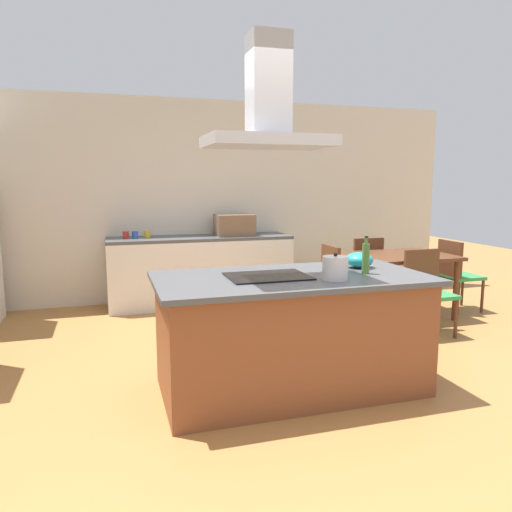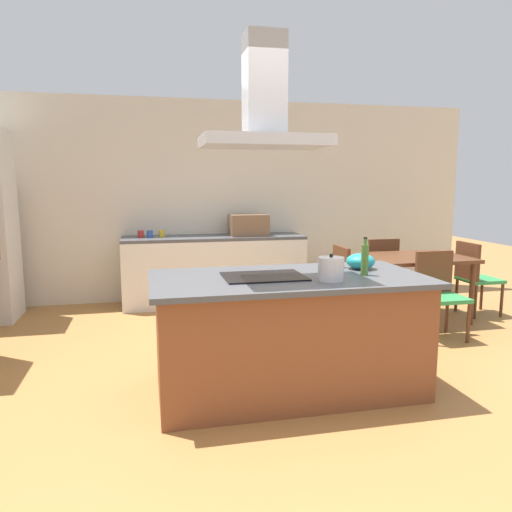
{
  "view_description": "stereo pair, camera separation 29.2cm",
  "coord_description": "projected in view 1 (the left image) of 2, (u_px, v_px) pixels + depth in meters",
  "views": [
    {
      "loc": [
        -1.32,
        -3.39,
        1.6
      ],
      "look_at": [
        -0.16,
        0.4,
        1.0
      ],
      "focal_mm": 34.12,
      "sensor_mm": 36.0,
      "label": 1
    },
    {
      "loc": [
        -1.03,
        -3.46,
        1.6
      ],
      "look_at": [
        -0.16,
        0.4,
        1.0
      ],
      "focal_mm": 34.12,
      "sensor_mm": 36.0,
      "label": 2
    }
  ],
  "objects": [
    {
      "name": "ground",
      "position": [
        241.0,
        332.0,
        5.24
      ],
      "size": [
        16.0,
        16.0,
        0.0
      ],
      "primitive_type": "plane",
      "color": "#AD753D"
    },
    {
      "name": "wall_back",
      "position": [
        207.0,
        201.0,
        6.69
      ],
      "size": [
        7.2,
        0.1,
        2.7
      ],
      "primitive_type": "cube",
      "color": "beige",
      "rests_on": "ground"
    },
    {
      "name": "kitchen_island",
      "position": [
        291.0,
        332.0,
        3.75
      ],
      "size": [
        2.07,
        1.05,
        0.9
      ],
      "color": "brown",
      "rests_on": "ground"
    },
    {
      "name": "cooktop",
      "position": [
        268.0,
        276.0,
        3.63
      ],
      "size": [
        0.6,
        0.44,
        0.01
      ],
      "primitive_type": "cube",
      "color": "black",
      "rests_on": "kitchen_island"
    },
    {
      "name": "tea_kettle",
      "position": [
        335.0,
        268.0,
        3.53
      ],
      "size": [
        0.24,
        0.19,
        0.2
      ],
      "color": "silver",
      "rests_on": "kitchen_island"
    },
    {
      "name": "olive_oil_bottle",
      "position": [
        366.0,
        258.0,
        3.75
      ],
      "size": [
        0.06,
        0.06,
        0.29
      ],
      "color": "#47722D",
      "rests_on": "kitchen_island"
    },
    {
      "name": "mixing_bowl",
      "position": [
        359.0,
        260.0,
        4.03
      ],
      "size": [
        0.23,
        0.23,
        0.13
      ],
      "primitive_type": "ellipsoid",
      "color": "teal",
      "rests_on": "kitchen_island"
    },
    {
      "name": "back_counter",
      "position": [
        201.0,
        270.0,
        6.43
      ],
      "size": [
        2.38,
        0.62,
        0.9
      ],
      "color": "silver",
      "rests_on": "ground"
    },
    {
      "name": "countertop_microwave",
      "position": [
        234.0,
        225.0,
        6.47
      ],
      "size": [
        0.5,
        0.38,
        0.28
      ],
      "primitive_type": "cube",
      "color": "brown",
      "rests_on": "back_counter"
    },
    {
      "name": "coffee_mug_red",
      "position": [
        126.0,
        235.0,
        6.13
      ],
      "size": [
        0.08,
        0.08,
        0.09
      ],
      "primitive_type": "cylinder",
      "color": "red",
      "rests_on": "back_counter"
    },
    {
      "name": "coffee_mug_blue",
      "position": [
        135.0,
        235.0,
        6.14
      ],
      "size": [
        0.08,
        0.08,
        0.09
      ],
      "primitive_type": "cylinder",
      "color": "#2D56B2",
      "rests_on": "back_counter"
    },
    {
      "name": "coffee_mug_yellow",
      "position": [
        147.0,
        234.0,
        6.21
      ],
      "size": [
        0.08,
        0.08,
        0.09
      ],
      "primitive_type": "cylinder",
      "color": "gold",
      "rests_on": "back_counter"
    },
    {
      "name": "dining_table",
      "position": [
        392.0,
        262.0,
        5.78
      ],
      "size": [
        1.4,
        0.9,
        0.75
      ],
      "color": "#59331E",
      "rests_on": "ground"
    },
    {
      "name": "chair_at_left_end",
      "position": [
        322.0,
        279.0,
        5.54
      ],
      "size": [
        0.42,
        0.42,
        0.89
      ],
      "color": "#33934C",
      "rests_on": "ground"
    },
    {
      "name": "chair_facing_back_wall",
      "position": [
        364.0,
        266.0,
        6.43
      ],
      "size": [
        0.42,
        0.42,
        0.89
      ],
      "color": "#33934C",
      "rests_on": "ground"
    },
    {
      "name": "chair_facing_island",
      "position": [
        427.0,
        286.0,
        5.17
      ],
      "size": [
        0.42,
        0.42,
        0.89
      ],
      "color": "#33934C",
      "rests_on": "ground"
    },
    {
      "name": "chair_at_right_end",
      "position": [
        456.0,
        271.0,
        6.07
      ],
      "size": [
        0.42,
        0.42,
        0.89
      ],
      "color": "#33934C",
      "rests_on": "ground"
    },
    {
      "name": "range_hood",
      "position": [
        268.0,
        111.0,
        3.45
      ],
      "size": [
        0.9,
        0.55,
        0.78
      ],
      "color": "#ADADB2"
    }
  ]
}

